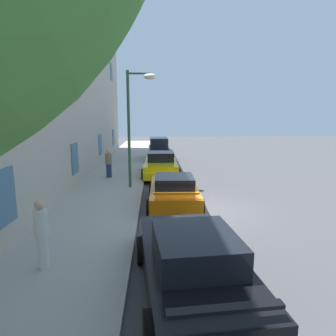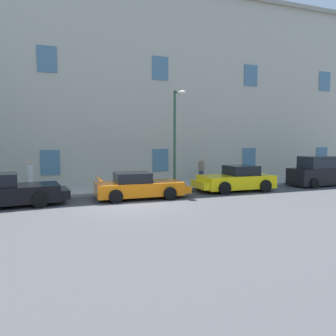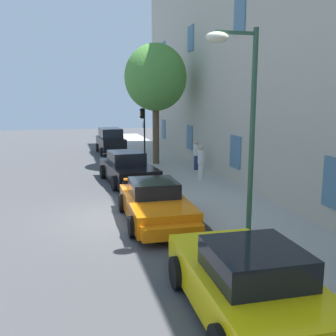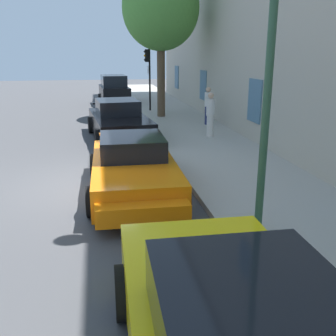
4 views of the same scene
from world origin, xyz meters
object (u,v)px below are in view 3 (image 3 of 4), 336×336
at_px(sportscar_yellow_flank, 156,205).
at_px(pedestrian_strolling, 201,162).
at_px(sportscar_red_lead, 129,170).
at_px(street_lamp, 238,98).
at_px(pedestrian_bystander, 196,154).
at_px(sportscar_white_middle, 243,280).
at_px(hatchback_distant, 111,142).
at_px(traffic_light, 143,123).
at_px(tree_near_kerb, 156,78).

distance_m(sportscar_yellow_flank, pedestrian_strolling, 6.37).
height_order(sportscar_red_lead, street_lamp, street_lamp).
relative_size(sportscar_yellow_flank, pedestrian_bystander, 2.85).
height_order(street_lamp, pedestrian_bystander, street_lamp).
relative_size(sportscar_yellow_flank, sportscar_white_middle, 1.03).
height_order(sportscar_yellow_flank, pedestrian_bystander, pedestrian_bystander).
height_order(hatchback_distant, pedestrian_strolling, hatchback_distant).
height_order(sportscar_yellow_flank, sportscar_white_middle, sportscar_white_middle).
height_order(sportscar_red_lead, sportscar_white_middle, sportscar_red_lead).
bearing_deg(sportscar_yellow_flank, pedestrian_bystander, 152.98).
height_order(hatchback_distant, traffic_light, traffic_light).
height_order(sportscar_white_middle, pedestrian_bystander, pedestrian_bystander).
xyz_separation_m(sportscar_white_middle, tree_near_kerb, (-16.20, 1.97, 4.57)).
bearing_deg(tree_near_kerb, pedestrian_bystander, 32.51).
relative_size(tree_near_kerb, pedestrian_strolling, 4.22).
height_order(traffic_light, pedestrian_bystander, traffic_light).
height_order(sportscar_white_middle, traffic_light, traffic_light).
bearing_deg(pedestrian_strolling, traffic_light, -169.49).
distance_m(street_lamp, pedestrian_strolling, 8.69).
xyz_separation_m(sportscar_yellow_flank, tree_near_kerb, (-10.58, 2.38, 4.63)).
height_order(sportscar_white_middle, pedestrian_strolling, pedestrian_strolling).
bearing_deg(traffic_light, sportscar_yellow_flank, -9.04).
height_order(sportscar_red_lead, pedestrian_bystander, pedestrian_bystander).
distance_m(tree_near_kerb, street_lamp, 13.23).
height_order(sportscar_white_middle, tree_near_kerb, tree_near_kerb).
distance_m(sportscar_red_lead, pedestrian_bystander, 4.42).
relative_size(sportscar_red_lead, sportscar_white_middle, 1.14).
xyz_separation_m(tree_near_kerb, pedestrian_strolling, (5.22, 1.03, -4.20)).
bearing_deg(tree_near_kerb, traffic_light, -171.12).
distance_m(traffic_light, pedestrian_strolling, 7.70).
bearing_deg(pedestrian_strolling, sportscar_white_middle, -15.27).
xyz_separation_m(hatchback_distant, traffic_light, (3.95, 1.72, 1.62)).
relative_size(sportscar_red_lead, pedestrian_strolling, 3.12).
bearing_deg(sportscar_yellow_flank, traffic_light, 170.96).
relative_size(sportscar_white_middle, street_lamp, 0.81).
bearing_deg(hatchback_distant, sportscar_yellow_flank, -1.08).
relative_size(tree_near_kerb, pedestrian_bystander, 4.27).
bearing_deg(tree_near_kerb, sportscar_white_middle, -6.93).
relative_size(sportscar_yellow_flank, tree_near_kerb, 0.67).
xyz_separation_m(sportscar_white_middle, street_lamp, (-3.05, 1.19, 3.41)).
xyz_separation_m(sportscar_yellow_flank, pedestrian_bystander, (-7.95, 4.05, 0.42)).
xyz_separation_m(hatchback_distant, street_lamp, (19.32, 1.29, 3.21)).
bearing_deg(sportscar_red_lead, traffic_light, 163.38).
relative_size(sportscar_white_middle, tree_near_kerb, 0.65).
height_order(tree_near_kerb, pedestrian_bystander, tree_near_kerb).
xyz_separation_m(sportscar_yellow_flank, hatchback_distant, (-16.75, 0.31, 0.26)).
bearing_deg(sportscar_red_lead, hatchback_distant, 178.55).
relative_size(street_lamp, pedestrian_bystander, 3.42).
height_order(traffic_light, pedestrian_strolling, traffic_light).
bearing_deg(sportscar_white_middle, sportscar_yellow_flank, -175.79).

